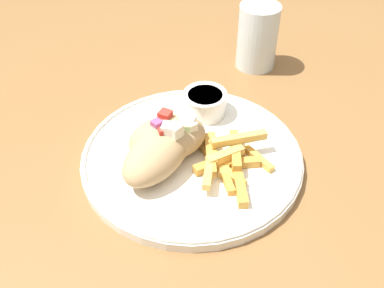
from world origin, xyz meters
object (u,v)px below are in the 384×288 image
pita_sandwich_far (166,138)px  sauce_ramekin (205,102)px  plate (192,156)px  fries_pile (226,158)px  water_glass (257,40)px  pita_sandwich_near (158,153)px

pita_sandwich_far → sauce_ramekin: size_ratio=1.75×
plate → pita_sandwich_far: pita_sandwich_far is taller
pita_sandwich_far → fries_pile: size_ratio=0.79×
fries_pile → sauce_ramekin: 0.12m
plate → fries_pile: (0.04, -0.03, 0.02)m
pita_sandwich_far → water_glass: water_glass is taller
pita_sandwich_near → pita_sandwich_far: bearing=11.6°
plate → fries_pile: size_ratio=2.04×
plate → sauce_ramekin: bearing=67.0°
pita_sandwich_far → plate: bearing=-24.8°
pita_sandwich_far → fries_pile: 0.09m
pita_sandwich_far → sauce_ramekin: 0.11m
pita_sandwich_near → sauce_ramekin: pita_sandwich_near is taller
pita_sandwich_near → water_glass: size_ratio=1.22×
pita_sandwich_near → pita_sandwich_far: 0.03m
sauce_ramekin → water_glass: (0.13, 0.15, 0.02)m
fries_pile → water_glass: size_ratio=1.32×
pita_sandwich_near → water_glass: bearing=0.8°
sauce_ramekin → pita_sandwich_far: bearing=-131.7°
plate → sauce_ramekin: sauce_ramekin is taller
pita_sandwich_far → water_glass: 0.31m
sauce_ramekin → water_glass: 0.20m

